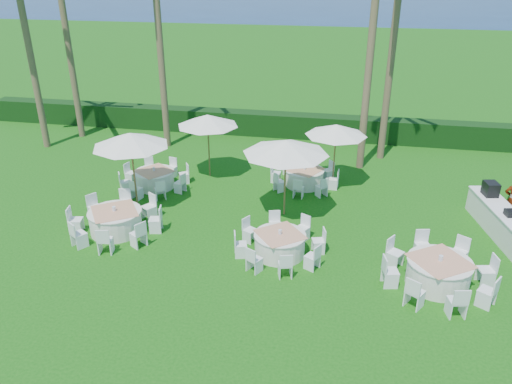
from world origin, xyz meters
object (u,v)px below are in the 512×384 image
(banquet_table_d, at_px, (155,179))
(umbrella_a, at_px, (130,140))
(banquet_table_b, at_px, (280,244))
(banquet_table_e, at_px, (304,177))
(banquet_table_a, at_px, (116,221))
(umbrella_d, at_px, (336,130))
(banquet_table_c, at_px, (438,272))
(buffet_table, at_px, (501,221))
(umbrella_b, at_px, (286,147))
(umbrella_c, at_px, (208,120))

(banquet_table_d, distance_m, umbrella_a, 2.91)
(banquet_table_b, bearing_deg, banquet_table_e, 87.71)
(banquet_table_b, height_order, umbrella_a, umbrella_a)
(banquet_table_a, height_order, banquet_table_e, banquet_table_a)
(banquet_table_a, relative_size, banquet_table_e, 1.12)
(banquet_table_a, relative_size, banquet_table_b, 1.11)
(umbrella_a, distance_m, umbrella_d, 8.00)
(banquet_table_c, bearing_deg, banquet_table_b, 170.78)
(banquet_table_d, bearing_deg, banquet_table_c, -25.06)
(banquet_table_a, bearing_deg, banquet_table_d, 90.85)
(banquet_table_d, height_order, buffet_table, buffet_table)
(banquet_table_a, distance_m, banquet_table_c, 10.54)
(banquet_table_a, xyz_separation_m, banquet_table_d, (-0.06, 3.78, -0.04))
(banquet_table_d, bearing_deg, banquet_table_e, 12.53)
(banquet_table_d, height_order, banquet_table_e, banquet_table_d)
(umbrella_b, relative_size, umbrella_d, 1.17)
(banquet_table_c, relative_size, banquet_table_e, 1.14)
(umbrella_a, bearing_deg, buffet_table, 1.50)
(banquet_table_c, height_order, banquet_table_d, banquet_table_c)
(banquet_table_c, relative_size, umbrella_d, 1.24)
(banquet_table_d, height_order, umbrella_c, umbrella_c)
(banquet_table_b, bearing_deg, umbrella_d, 76.60)
(banquet_table_c, relative_size, umbrella_b, 1.05)
(banquet_table_a, height_order, umbrella_d, umbrella_d)
(banquet_table_b, distance_m, umbrella_c, 7.25)
(banquet_table_d, distance_m, umbrella_d, 7.65)
(banquet_table_b, distance_m, banquet_table_d, 7.15)
(banquet_table_e, distance_m, buffet_table, 7.53)
(umbrella_a, xyz_separation_m, umbrella_c, (1.93, 3.35, -0.17))
(banquet_table_a, distance_m, umbrella_a, 3.00)
(banquet_table_d, xyz_separation_m, buffet_table, (13.03, -1.45, 0.12))
(banquet_table_a, height_order, umbrella_a, umbrella_a)
(umbrella_d, xyz_separation_m, buffet_table, (5.83, -3.10, -1.88))
(banquet_table_a, height_order, banquet_table_d, banquet_table_a)
(banquet_table_a, xyz_separation_m, buffet_table, (12.97, 2.33, 0.08))
(banquet_table_e, relative_size, umbrella_a, 0.97)
(banquet_table_b, height_order, banquet_table_d, banquet_table_b)
(banquet_table_b, relative_size, banquet_table_d, 1.02)
(banquet_table_e, xyz_separation_m, umbrella_b, (-0.46, -2.75, 2.26))
(banquet_table_e, distance_m, umbrella_a, 7.20)
(banquet_table_c, relative_size, umbrella_c, 1.18)
(umbrella_b, xyz_separation_m, umbrella_c, (-3.68, 2.97, -0.14))
(banquet_table_c, bearing_deg, umbrella_c, 143.07)
(umbrella_a, relative_size, umbrella_c, 1.07)
(umbrella_d, bearing_deg, umbrella_a, -154.55)
(banquet_table_b, xyz_separation_m, banquet_table_d, (-5.81, 4.16, -0.01))
(umbrella_b, bearing_deg, buffet_table, -0.34)
(umbrella_a, relative_size, umbrella_d, 1.12)
(banquet_table_c, xyz_separation_m, umbrella_b, (-4.95, 3.52, 2.21))
(banquet_table_d, bearing_deg, umbrella_b, -14.15)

